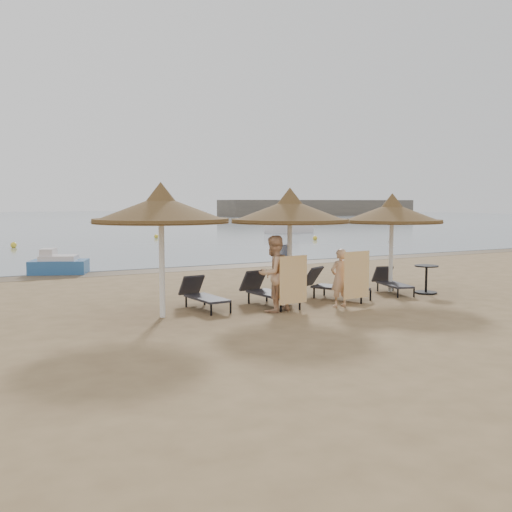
{
  "coord_description": "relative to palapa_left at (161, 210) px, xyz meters",
  "views": [
    {
      "loc": [
        -7.17,
        -11.95,
        2.68
      ],
      "look_at": [
        -0.28,
        1.2,
        1.26
      ],
      "focal_mm": 40.0,
      "sensor_mm": 36.0,
      "label": 1
    }
  ],
  "objects": [
    {
      "name": "pedal_boat",
      "position": [
        -0.88,
        9.56,
        -2.14
      ],
      "size": [
        2.32,
        1.86,
        0.94
      ],
      "rotation": [
        0.0,
        0.0,
        -0.38
      ],
      "color": "#295A95",
      "rests_on": "ground"
    },
    {
      "name": "buoy_mid",
      "position": [
        8.69,
        27.65,
        -2.34
      ],
      "size": [
        0.31,
        0.31,
        0.31
      ],
      "primitive_type": "sphere",
      "color": "yellow",
      "rests_on": "ground"
    },
    {
      "name": "lounger_near_left",
      "position": [
        2.91,
        0.28,
        -2.11
      ],
      "size": [
        0.83,
        1.97,
        0.86
      ],
      "rotation": [
        0.0,
        0.0,
        0.1
      ],
      "color": "black",
      "rests_on": "ground"
    },
    {
      "name": "person_right",
      "position": [
        4.43,
        -0.82,
        -1.63
      ],
      "size": [
        0.83,
        0.58,
        1.73
      ],
      "primitive_type": "imported",
      "rotation": [
        0.0,
        0.0,
        3.22
      ],
      "color": "#E0AC80",
      "rests_on": "ground"
    },
    {
      "name": "buoy_right",
      "position": [
        17.85,
        20.52,
        -2.34
      ],
      "size": [
        0.31,
        0.31,
        0.31
      ],
      "primitive_type": "sphere",
      "color": "yellow",
      "rests_on": "ground"
    },
    {
      "name": "palapa_center",
      "position": [
        3.47,
        0.07,
        -0.07
      ],
      "size": [
        3.07,
        3.07,
        3.05
      ],
      "rotation": [
        0.0,
        0.0,
        -0.28
      ],
      "color": "white",
      "rests_on": "ground"
    },
    {
      "name": "lounger_near_right",
      "position": [
        5.0,
        0.31,
        -2.11
      ],
      "size": [
        1.4,
        1.98,
        0.85
      ],
      "rotation": [
        0.0,
        0.0,
        0.46
      ],
      "color": "black",
      "rests_on": "ground"
    },
    {
      "name": "towel_right",
      "position": [
        4.78,
        -1.07,
        -1.66
      ],
      "size": [
        0.86,
        0.1,
        1.2
      ],
      "rotation": [
        0.0,
        0.0,
        0.1
      ],
      "color": "orange",
      "rests_on": "ground"
    },
    {
      "name": "palapa_left",
      "position": [
        0.0,
        0.0,
        0.0
      ],
      "size": [
        3.16,
        3.16,
        3.13
      ],
      "rotation": [
        0.0,
        0.0,
        -0.25
      ],
      "color": "white",
      "rests_on": "ground"
    },
    {
      "name": "bag_patterned",
      "position": [
        3.47,
        0.25,
        -1.14
      ],
      "size": [
        0.34,
        0.19,
        0.41
      ],
      "rotation": [
        0.0,
        0.0,
        0.27
      ],
      "color": "white",
      "rests_on": "ground"
    },
    {
      "name": "towel_left",
      "position": [
        2.98,
        -0.94,
        -1.69
      ],
      "size": [
        0.83,
        0.12,
        1.17
      ],
      "rotation": [
        0.0,
        0.0,
        0.11
      ],
      "color": "orange",
      "rests_on": "ground"
    },
    {
      "name": "lounger_far_right",
      "position": [
        7.11,
        0.3,
        -2.16
      ],
      "size": [
        0.92,
        1.74,
        0.74
      ],
      "rotation": [
        0.0,
        0.0,
        -0.24
      ],
      "color": "black",
      "rests_on": "ground"
    },
    {
      "name": "wet_sand_strip",
      "position": [
        3.03,
        8.77,
        -2.49
      ],
      "size": [
        200.0,
        1.6,
        0.01
      ],
      "primitive_type": "cube",
      "color": "brown",
      "rests_on": "ground"
    },
    {
      "name": "side_table",
      "position": [
        7.96,
        -0.25,
        -2.1
      ],
      "size": [
        0.68,
        0.68,
        0.83
      ],
      "rotation": [
        0.0,
        0.0,
        0.29
      ],
      "color": "black",
      "rests_on": "ground"
    },
    {
      "name": "bag_dark",
      "position": [
        3.47,
        -0.09,
        -1.48
      ],
      "size": [
        0.22,
        0.14,
        0.3
      ],
      "rotation": [
        0.0,
        0.0,
        -0.36
      ],
      "color": "black",
      "rests_on": "ground"
    },
    {
      "name": "person_left",
      "position": [
        2.63,
        -0.59,
        -1.41
      ],
      "size": [
        1.13,
        0.89,
        2.16
      ],
      "primitive_type": "imported",
      "rotation": [
        0.0,
        0.0,
        3.42
      ],
      "color": "#E0AC80",
      "rests_on": "ground"
    },
    {
      "name": "sea",
      "position": [
        3.03,
        79.37,
        -2.48
      ],
      "size": [
        200.0,
        140.0,
        0.03
      ],
      "primitive_type": "cube",
      "color": "slate",
      "rests_on": "ground"
    },
    {
      "name": "lounger_far_left",
      "position": [
        1.24,
        0.6,
        -2.14
      ],
      "size": [
        0.75,
        1.81,
        0.79
      ],
      "rotation": [
        0.0,
        0.0,
        0.1
      ],
      "color": "black",
      "rests_on": "ground"
    },
    {
      "name": "buoy_left",
      "position": [
        -1.32,
        23.04,
        -2.32
      ],
      "size": [
        0.35,
        0.35,
        0.35
      ],
      "primitive_type": "sphere",
      "color": "yellow",
      "rests_on": "ground"
    },
    {
      "name": "palapa_right",
      "position": [
        7.24,
        0.49,
        -0.16
      ],
      "size": [
        2.96,
        2.96,
        2.93
      ],
      "rotation": [
        0.0,
        0.0,
        -0.11
      ],
      "color": "white",
      "rests_on": "ground"
    },
    {
      "name": "ground",
      "position": [
        3.03,
        -0.63,
        -2.49
      ],
      "size": [
        160.0,
        160.0,
        0.0
      ],
      "primitive_type": "plane",
      "color": "#92744D",
      "rests_on": "ground"
    }
  ]
}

